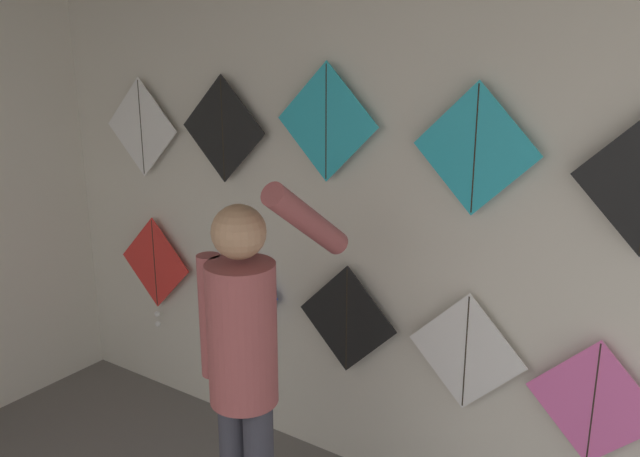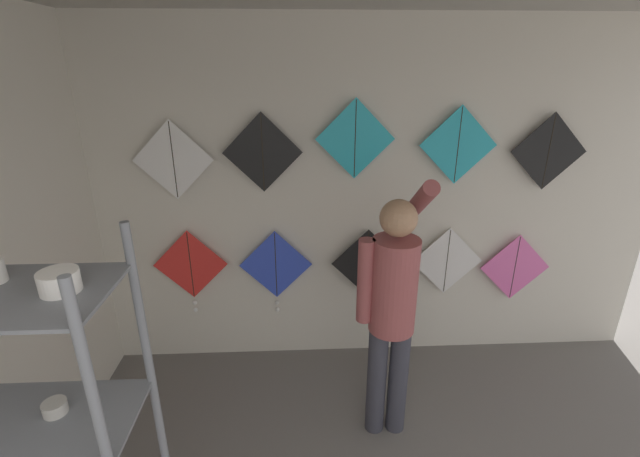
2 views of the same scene
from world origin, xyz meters
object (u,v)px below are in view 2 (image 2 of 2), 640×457
(kite_7, at_px, (355,139))
(kite_0, at_px, (191,267))
(kite_8, at_px, (458,145))
(kite_9, at_px, (549,152))
(kite_5, at_px, (173,160))
(kite_4, at_px, (515,268))
(shopkeeper, at_px, (392,302))
(kite_6, at_px, (263,153))
(kite_1, at_px, (276,267))
(kite_3, at_px, (447,261))
(kite_2, at_px, (367,263))

(kite_7, bearing_deg, kite_0, -179.97)
(kite_8, relative_size, kite_9, 1.00)
(kite_8, bearing_deg, kite_5, 180.00)
(kite_0, bearing_deg, kite_4, 0.01)
(kite_5, bearing_deg, shopkeeper, -29.15)
(shopkeeper, distance_m, kite_8, 1.35)
(kite_6, bearing_deg, kite_1, -0.53)
(shopkeeper, distance_m, kite_5, 1.89)
(shopkeeper, xyz_separation_m, kite_0, (-1.48, 0.85, -0.14))
(kite_3, bearing_deg, kite_6, 180.00)
(kite_4, relative_size, kite_6, 1.00)
(kite_0, distance_m, kite_9, 2.98)
(kite_7, bearing_deg, kite_5, 180.00)
(kite_1, bearing_deg, kite_6, 179.47)
(kite_3, xyz_separation_m, kite_8, (-0.02, 0.00, 0.97))
(kite_2, relative_size, kite_5, 1.00)
(shopkeeper, distance_m, kite_7, 1.24)
(shopkeeper, distance_m, kite_0, 1.71)
(shopkeeper, xyz_separation_m, kite_3, (0.65, 0.85, -0.13))
(kite_4, bearing_deg, kite_8, 180.00)
(kite_1, distance_m, kite_4, 2.04)
(shopkeeper, relative_size, kite_5, 3.04)
(shopkeeper, xyz_separation_m, kite_5, (-1.52, 0.85, 0.75))
(kite_4, bearing_deg, kite_9, 0.00)
(kite_2, distance_m, kite_3, 0.67)
(shopkeeper, distance_m, kite_2, 0.86)
(kite_1, distance_m, kite_3, 1.44)
(kite_2, xyz_separation_m, kite_4, (1.27, 0.00, -0.07))
(kite_3, bearing_deg, kite_4, 0.00)
(kite_0, distance_m, kite_8, 2.33)
(kite_3, bearing_deg, kite_7, 180.00)
(shopkeeper, distance_m, kite_3, 1.07)
(kite_5, bearing_deg, kite_1, -0.05)
(kite_4, bearing_deg, kite_7, 180.00)
(kite_8, bearing_deg, kite_3, 0.00)
(kite_7, bearing_deg, kite_1, -179.95)
(kite_6, bearing_deg, kite_8, 0.00)
(shopkeeper, relative_size, kite_1, 2.47)
(kite_1, distance_m, kite_7, 1.22)
(kite_4, bearing_deg, shopkeeper, -145.85)
(kite_0, relative_size, kite_8, 1.23)
(shopkeeper, bearing_deg, kite_2, 93.16)
(kite_0, xyz_separation_m, kite_2, (1.46, 0.00, 0.00))
(kite_3, relative_size, kite_5, 1.00)
(shopkeeper, relative_size, kite_4, 3.04)
(kite_2, height_order, kite_3, kite_3)
(kite_9, bearing_deg, kite_2, 180.00)
(kite_1, xyz_separation_m, kite_9, (2.14, 0.00, 0.94))
(kite_6, height_order, kite_7, kite_7)
(kite_2, distance_m, kite_9, 1.65)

